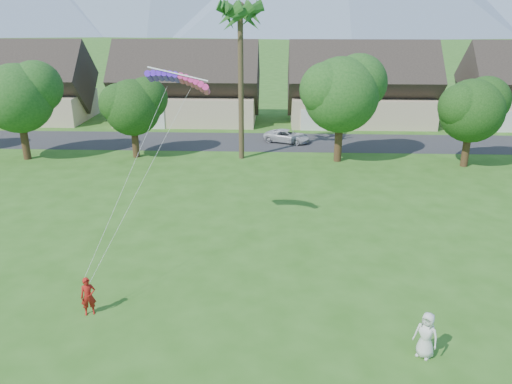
# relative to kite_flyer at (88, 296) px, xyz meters

# --- Properties ---
(street) EXTENTS (90.00, 7.00, 0.01)m
(street) POSITION_rel_kite_flyer_xyz_m (6.70, 28.62, -0.83)
(street) COLOR #2D2D30
(street) RESTS_ON ground
(kite_flyer) EXTENTS (0.71, 0.59, 1.67)m
(kite_flyer) POSITION_rel_kite_flyer_xyz_m (0.00, 0.00, 0.00)
(kite_flyer) COLOR #A01912
(kite_flyer) RESTS_ON ground
(watcher) EXTENTS (1.05, 1.00, 1.80)m
(watcher) POSITION_rel_kite_flyer_xyz_m (13.11, -2.12, 0.07)
(watcher) COLOR silver
(watcher) RESTS_ON ground
(parked_car) EXTENTS (4.68, 3.30, 1.19)m
(parked_car) POSITION_rel_kite_flyer_xyz_m (8.62, 28.62, -0.24)
(parked_car) COLOR silver
(parked_car) RESTS_ON ground
(houses_row) EXTENTS (72.75, 8.19, 8.86)m
(houses_row) POSITION_rel_kite_flyer_xyz_m (7.19, 37.61, 2.61)
(houses_row) COLOR beige
(houses_row) RESTS_ON ground
(tree_row) EXTENTS (62.27, 6.67, 8.45)m
(tree_row) POSITION_rel_kite_flyer_xyz_m (5.56, 22.54, 4.05)
(tree_row) COLOR #47301C
(tree_row) RESTS_ON ground
(fan_palm) EXTENTS (3.00, 3.00, 13.80)m
(fan_palm) POSITION_rel_kite_flyer_xyz_m (4.70, 23.12, 10.97)
(fan_palm) COLOR #4C3D26
(fan_palm) RESTS_ON ground
(parafoil_kite) EXTENTS (3.10, 1.05, 0.50)m
(parafoil_kite) POSITION_rel_kite_flyer_xyz_m (2.86, 7.05, 7.92)
(parafoil_kite) COLOR #501CD4
(parafoil_kite) RESTS_ON ground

